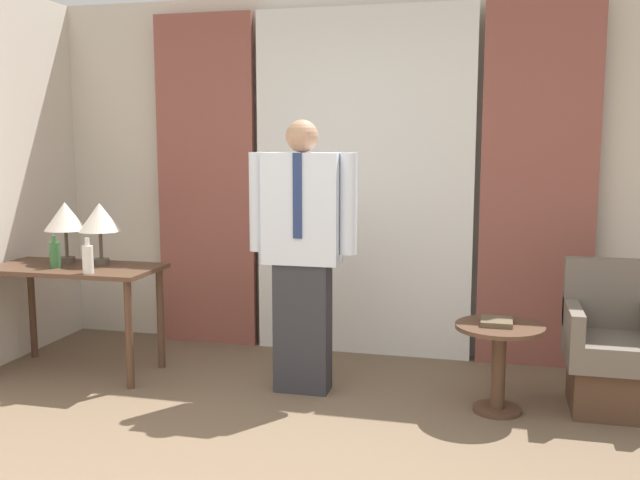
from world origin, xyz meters
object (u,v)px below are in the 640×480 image
table_lamp_right (100,219)px  side_table (499,353)px  armchair (610,354)px  desk (75,283)px  bottle_near_edge (88,259)px  book (497,322)px  bottle_by_lamp (55,254)px  table_lamp_left (65,218)px  person (302,247)px

table_lamp_right → side_table: bearing=-3.8°
armchair → desk: bearing=-177.5°
bottle_near_edge → book: bottle_near_edge is taller
bottle_by_lamp → table_lamp_left: bearing=101.2°
bottle_near_edge → side_table: 2.67m
bottle_by_lamp → person: size_ratio=0.13×
table_lamp_left → armchair: table_lamp_left is taller
person → side_table: (1.23, -0.07, -0.58)m
desk → side_table: desk is taller
table_lamp_left → bottle_near_edge: table_lamp_left is taller
person → bottle_near_edge: bearing=-170.7°
bottle_by_lamp → person: (1.73, 0.09, 0.10)m
bottle_near_edge → armchair: (3.27, 0.37, -0.51)m
bottle_by_lamp → side_table: size_ratio=0.42×
armchair → side_table: bearing=-161.6°
table_lamp_right → side_table: table_lamp_right is taller
person → bottle_by_lamp: bearing=-176.9°
bottle_by_lamp → book: 2.96m
desk → table_lamp_right: table_lamp_right is taller
desk → person: size_ratio=0.67×
desk → bottle_by_lamp: bottle_by_lamp is taller
table_lamp_left → table_lamp_right: (0.27, 0.00, 0.00)m
bottle_near_edge → side_table: size_ratio=0.44×
side_table → desk: bearing=178.8°
table_lamp_right → side_table: 2.83m
table_lamp_left → armchair: bearing=0.5°
side_table → armchair: bearing=18.4°
desk → table_lamp_right: (0.14, 0.12, 0.44)m
bottle_by_lamp → side_table: (2.96, 0.02, -0.48)m
armchair → bottle_by_lamp: bearing=-176.3°
table_lamp_right → armchair: table_lamp_right is taller
bottle_near_edge → bottle_by_lamp: bottle_near_edge is taller
table_lamp_left → book: table_lamp_left is taller
table_lamp_right → person: 1.51m
table_lamp_left → table_lamp_right: size_ratio=1.00×
table_lamp_right → bottle_by_lamp: size_ratio=1.94×
desk → book: 2.85m
side_table → table_lamp_left: bearing=176.5°
bottle_by_lamp → table_lamp_right: bearing=41.1°
desk → person: bearing=0.5°
armchair → book: 0.73m
bottle_near_edge → armchair: 3.33m
desk → bottle_by_lamp: size_ratio=5.23×
desk → table_lamp_left: 0.47m
bottle_by_lamp → armchair: (3.61, 0.24, -0.50)m
armchair → book: armchair is taller
person → desk: bearing=-179.5°
table_lamp_right → bottle_near_edge: (0.10, -0.34, -0.23)m
person → armchair: person is taller
book → bottle_near_edge: bearing=-176.3°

